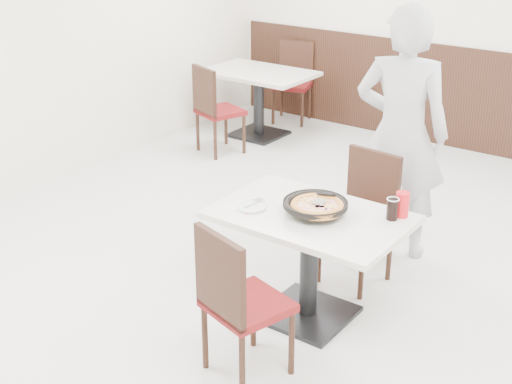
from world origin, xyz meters
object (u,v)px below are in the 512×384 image
Objects in this scene: chair_far at (356,221)px; pizza at (317,208)px; bg_table_left at (259,104)px; bg_chair_left_near at (220,109)px; pizza_pan at (315,208)px; chair_near at (248,301)px; bg_chair_left_far at (292,83)px; side_plate at (251,207)px; cola_glass at (392,210)px; red_cup at (402,204)px; diner_person at (401,134)px; main_table at (309,266)px.

chair_far is 0.69m from pizza.
bg_table_left is 1.26× the size of bg_chair_left_near.
bg_table_left is (-2.50, 2.86, -0.42)m from pizza_pan.
bg_chair_left_far is at bearing 136.07° from chair_near.
cola_glass reaches higher than side_plate.
bg_chair_left_near is (-2.95, 1.88, -0.35)m from red_cup.
diner_person is at bearing 74.16° from side_plate.
red_cup is (0.45, 0.29, 0.04)m from pizza_pan.
bg_chair_left_far is at bearing 131.25° from cola_glass.
red_cup is at bearing 114.58° from bg_chair_left_far.
diner_person is 2.02× the size of bg_chair_left_far.
chair_near is at bearing -89.77° from pizza_pan.
pizza_pan is 0.54m from red_cup.
pizza is (0.03, -0.60, 0.34)m from chair_far.
red_cup reaches higher than main_table.
cola_glass is at bearing 81.46° from chair_near.
side_plate is (-0.41, -0.14, -0.05)m from pizza.
red_cup reaches higher than bg_table_left.
bg_chair_left_near reaches higher than pizza_pan.
side_plate is 0.88m from cola_glass.
cola_glass is (0.43, -0.37, 0.34)m from chair_far.
chair_near is 5.94× the size of red_cup.
chair_far is 0.66m from cola_glass.
bg_chair_left_far is at bearing -57.81° from diner_person.
main_table is 1.00× the size of bg_table_left.
cola_glass is 3.96m from bg_table_left.
bg_chair_left_near is at bearing 139.05° from pizza_pan.
bg_chair_left_near is (-2.50, 1.59, 0.00)m from chair_far.
main_table is 0.44m from pizza.
cola_glass is at bearing 31.38° from pizza.
diner_person is (-0.42, 0.97, 0.14)m from cola_glass.
bg_chair_left_far is (-2.49, 3.53, -0.32)m from pizza_pan.
pizza is 0.17× the size of diner_person.
cola_glass is (0.45, 0.23, 0.44)m from main_table.
diner_person is at bearing 91.09° from pizza.
bg_table_left is at bearing 137.80° from cola_glass.
bg_chair_left_near is at bearing -35.94° from diner_person.
chair_far is at bearing 147.65° from red_cup.
diner_person reaches higher than chair_far.
bg_table_left is 0.68m from bg_chair_left_far.
chair_near reaches higher than red_cup.
diner_person is (0.03, 1.20, 0.58)m from main_table.
bg_table_left is at bearing -36.79° from chair_far.
diner_person reaches higher than red_cup.
diner_person is at bearing 88.59° from main_table.
diner_person is at bearing 116.38° from red_cup.
diner_person is 1.60× the size of bg_table_left.
main_table is 3.59× the size of pizza.
main_table is 0.60m from chair_far.
side_plate is (-0.37, -0.74, 0.28)m from chair_far.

